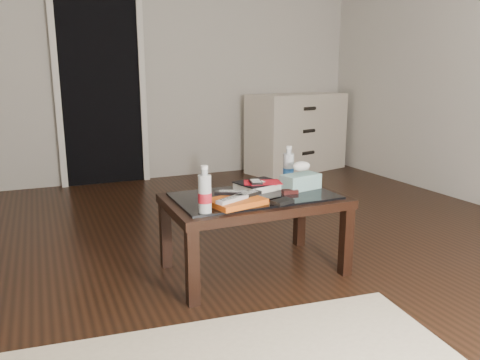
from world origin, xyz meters
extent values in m
plane|color=black|center=(0.00, 0.00, 0.00)|extent=(5.00, 5.00, 0.00)
plane|color=#B8B3AA|center=(0.00, 2.50, 1.35)|extent=(5.00, 0.00, 5.00)
cube|color=black|center=(-0.40, 2.47, 1.00)|extent=(0.80, 0.05, 2.00)
cube|color=silver|center=(-0.82, 2.44, 1.00)|extent=(0.06, 0.04, 2.04)
cube|color=silver|center=(0.02, 2.44, 1.00)|extent=(0.06, 0.04, 2.04)
cube|color=black|center=(-0.38, -0.46, 0.20)|extent=(0.06, 0.06, 0.40)
cube|color=black|center=(0.54, -0.46, 0.20)|extent=(0.06, 0.06, 0.40)
cube|color=black|center=(-0.38, 0.06, 0.20)|extent=(0.06, 0.06, 0.40)
cube|color=black|center=(0.54, 0.06, 0.20)|extent=(0.06, 0.06, 0.40)
cube|color=black|center=(0.08, -0.20, 0.43)|extent=(1.00, 0.60, 0.05)
cube|color=black|center=(0.08, -0.20, 0.46)|extent=(0.90, 0.50, 0.01)
cube|color=beige|center=(1.77, 2.23, 0.45)|extent=(1.29, 0.80, 0.90)
cylinder|color=black|center=(1.77, 1.97, 0.25)|extent=(0.18, 0.09, 0.04)
cylinder|color=black|center=(1.77, 1.97, 0.50)|extent=(0.18, 0.09, 0.04)
cylinder|color=black|center=(1.77, 1.97, 0.75)|extent=(0.18, 0.09, 0.04)
cube|color=#DD5914|center=(-0.09, -0.33, 0.48)|extent=(0.32, 0.27, 0.03)
cube|color=silver|center=(-0.13, -0.36, 0.50)|extent=(0.20, 0.13, 0.02)
cube|color=black|center=(-0.03, -0.31, 0.50)|extent=(0.20, 0.12, 0.02)
cube|color=black|center=(-0.07, -0.24, 0.50)|extent=(0.20, 0.13, 0.02)
cube|color=black|center=(0.16, -0.09, 0.48)|extent=(0.29, 0.25, 0.05)
cube|color=#B80C1A|center=(0.15, -0.11, 0.51)|extent=(0.23, 0.20, 0.01)
cube|color=black|center=(0.11, -0.13, 0.52)|extent=(0.09, 0.12, 0.02)
cube|color=black|center=(0.28, -0.25, 0.47)|extent=(0.10, 0.06, 0.02)
cube|color=black|center=(0.14, -0.42, 0.47)|extent=(0.14, 0.11, 0.02)
cylinder|color=#B3BABE|center=(-0.29, -0.40, 0.58)|extent=(0.08, 0.08, 0.24)
cylinder|color=silver|center=(0.39, -0.03, 0.58)|extent=(0.08, 0.08, 0.24)
cube|color=teal|center=(0.39, -0.18, 0.51)|extent=(0.25, 0.16, 0.09)
camera|label=1|loc=(-1.02, -2.53, 1.15)|focal=35.00mm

